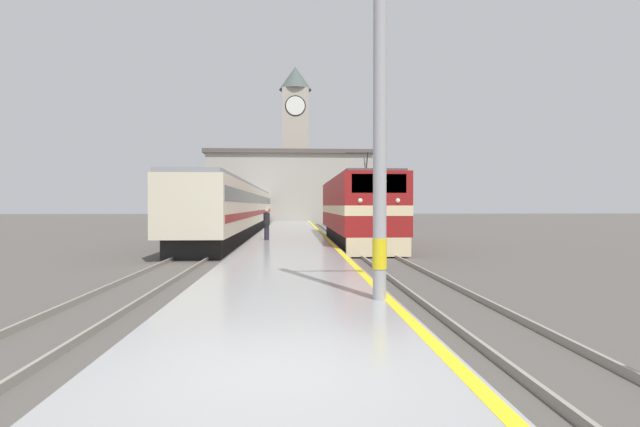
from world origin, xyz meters
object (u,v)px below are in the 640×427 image
at_px(catenary_mast, 383,92).
at_px(passenger_train, 243,208).
at_px(person_on_platform, 267,224).
at_px(locomotive_train, 356,210).
at_px(clock_tower, 295,139).

bearing_deg(catenary_mast, passenger_train, 100.49).
relative_size(catenary_mast, person_on_platform, 4.92).
bearing_deg(passenger_train, person_on_platform, -79.57).
distance_m(locomotive_train, person_on_platform, 5.35).
height_order(passenger_train, catenary_mast, catenary_mast).
bearing_deg(locomotive_train, person_on_platform, -161.72).
distance_m(passenger_train, catenary_mast, 32.71).
distance_m(person_on_platform, clock_tower, 47.05).
xyz_separation_m(passenger_train, person_on_platform, (2.75, -14.96, -0.74)).
xyz_separation_m(locomotive_train, person_on_platform, (-5.03, -1.66, -0.71)).
distance_m(passenger_train, clock_tower, 32.71).
bearing_deg(locomotive_train, clock_tower, 94.27).
relative_size(passenger_train, person_on_platform, 26.46).
bearing_deg(catenary_mast, person_on_platform, 100.54).
distance_m(locomotive_train, clock_tower, 45.36).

